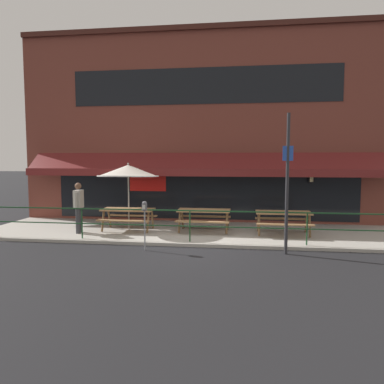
% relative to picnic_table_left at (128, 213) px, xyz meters
% --- Properties ---
extents(ground_plane, '(120.00, 120.00, 0.00)m').
position_rel_picnic_table_left_xyz_m(ground_plane, '(2.41, -1.77, -0.71)').
color(ground_plane, black).
extents(patio_deck, '(15.00, 4.00, 0.10)m').
position_rel_picnic_table_left_xyz_m(patio_deck, '(2.41, 0.23, -0.66)').
color(patio_deck, '#ADA89E').
rests_on(patio_deck, ground).
extents(restaurant_building, '(15.00, 1.60, 7.77)m').
position_rel_picnic_table_left_xyz_m(restaurant_building, '(2.41, 2.46, 3.15)').
color(restaurant_building, brown).
rests_on(restaurant_building, ground).
extents(patio_railing, '(13.84, 0.04, 0.97)m').
position_rel_picnic_table_left_xyz_m(patio_railing, '(2.41, -1.47, 0.09)').
color(patio_railing, '#194723').
rests_on(patio_railing, patio_deck).
extents(picnic_table_left, '(1.80, 1.42, 0.76)m').
position_rel_picnic_table_left_xyz_m(picnic_table_left, '(0.00, 0.00, 0.00)').
color(picnic_table_left, '#997047').
rests_on(picnic_table_left, patio_deck).
extents(picnic_table_centre, '(1.80, 1.42, 0.76)m').
position_rel_picnic_table_left_xyz_m(picnic_table_centre, '(2.66, 0.14, 0.00)').
color(picnic_table_centre, '#997047').
rests_on(picnic_table_centre, patio_deck).
extents(picnic_table_right, '(1.80, 1.42, 0.76)m').
position_rel_picnic_table_left_xyz_m(picnic_table_right, '(5.33, -0.00, 0.00)').
color(picnic_table_right, '#997047').
rests_on(picnic_table_right, patio_deck).
extents(patio_umbrella_left, '(2.14, 2.14, 2.38)m').
position_rel_picnic_table_left_xyz_m(patio_umbrella_left, '(-0.00, 0.10, 1.47)').
color(patio_umbrella_left, '#B7B2A8').
rests_on(patio_umbrella_left, patio_deck).
extents(pedestrian_walking, '(0.27, 0.62, 1.71)m').
position_rel_picnic_table_left_xyz_m(pedestrian_walking, '(-1.51, -0.66, 0.35)').
color(pedestrian_walking, '#333338').
rests_on(pedestrian_walking, patio_deck).
extents(parking_meter_near, '(0.15, 0.16, 1.42)m').
position_rel_picnic_table_left_xyz_m(parking_meter_near, '(1.23, -2.34, 0.44)').
color(parking_meter_near, gray).
rests_on(parking_meter_near, ground).
extents(street_sign_pole, '(0.28, 0.09, 3.84)m').
position_rel_picnic_table_left_xyz_m(street_sign_pole, '(5.18, -2.22, 1.27)').
color(street_sign_pole, '#2D2D33').
rests_on(street_sign_pole, ground).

